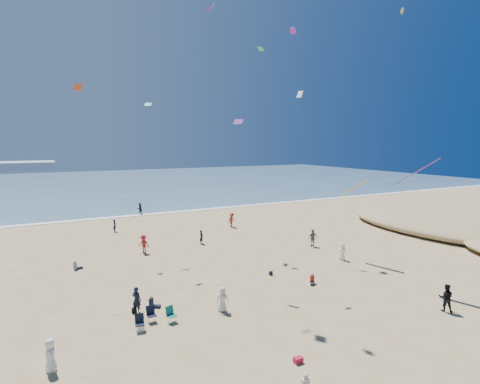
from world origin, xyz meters
TOP-DOWN VIEW (x-y plane):
  - ocean at (0.00, 95.00)m, footprint 220.00×100.00m
  - surf_line at (0.00, 45.00)m, footprint 220.00×1.20m
  - standing_flyers at (6.63, 15.78)m, footprint 29.25×52.21m
  - seated_group at (2.17, 8.15)m, footprint 17.38×27.49m
  - chair_cluster at (-3.17, 9.31)m, footprint 2.71×1.46m
  - white_tote at (-4.11, 8.92)m, footprint 0.35×0.20m
  - black_backpack at (-3.94, 11.55)m, footprint 0.30×0.22m
  - cooler at (2.23, 2.07)m, footprint 0.45×0.30m
  - navy_bag at (7.75, 13.44)m, footprint 0.28×0.18m
  - kites_aloft at (9.01, 12.95)m, footprint 41.19×40.30m

SIDE VIEW (x-z plane):
  - ocean at x=0.00m, z-range 0.00..0.06m
  - surf_line at x=0.00m, z-range 0.00..0.08m
  - cooler at x=2.23m, z-range 0.00..0.30m
  - navy_bag at x=7.75m, z-range 0.00..0.34m
  - black_backpack at x=-3.94m, z-range 0.00..0.38m
  - white_tote at x=-4.11m, z-range 0.00..0.40m
  - seated_group at x=2.17m, z-range 0.00..0.84m
  - chair_cluster at x=-3.17m, z-range 0.00..1.00m
  - standing_flyers at x=6.63m, z-range -0.05..1.85m
  - kites_aloft at x=9.01m, z-range 0.35..29.83m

